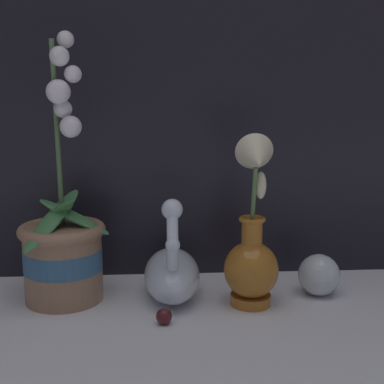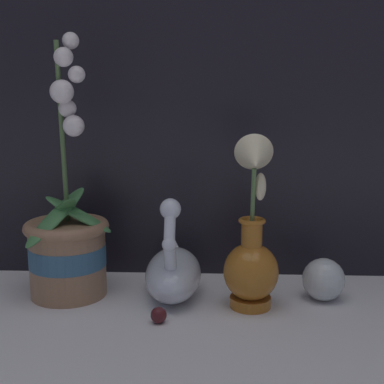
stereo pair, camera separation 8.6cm
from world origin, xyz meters
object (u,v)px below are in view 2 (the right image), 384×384
Objects in this scene: orchid_potted_plant at (67,243)px; blue_vase at (252,252)px; glass_sphere at (324,279)px; swan_figurine at (173,270)px.

blue_vase is at bearing -8.25° from orchid_potted_plant.
blue_vase is (0.31, -0.05, 0.00)m from orchid_potted_plant.
orchid_potted_plant is 1.55× the size of blue_vase.
swan_figurine is at bearing 179.31° from glass_sphere.
orchid_potted_plant reaches higher than glass_sphere.
blue_vase is at bearing -162.02° from glass_sphere.
blue_vase reaches higher than glass_sphere.
blue_vase is at bearing -18.60° from swan_figurine.
orchid_potted_plant is 0.32m from blue_vase.
glass_sphere is (0.26, -0.00, -0.01)m from swan_figurine.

